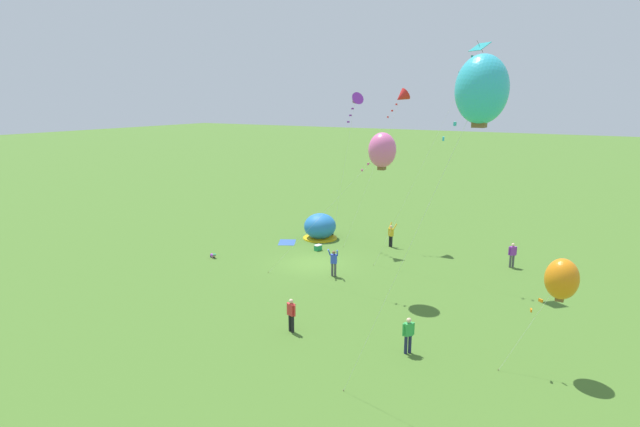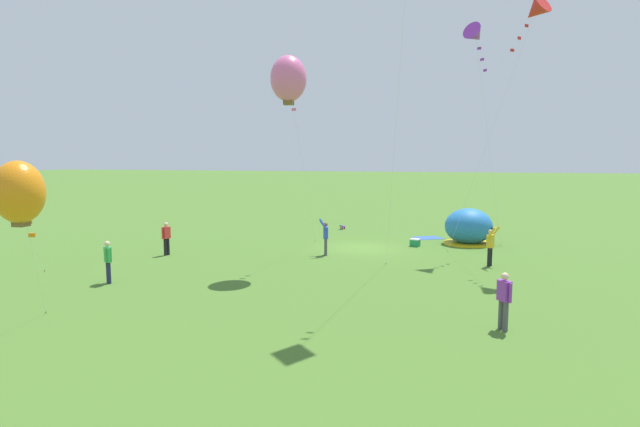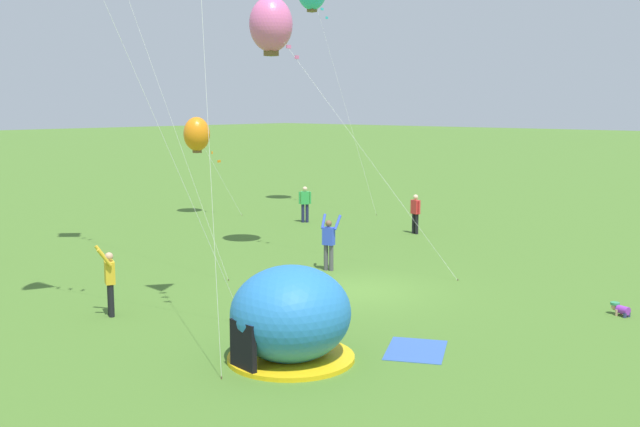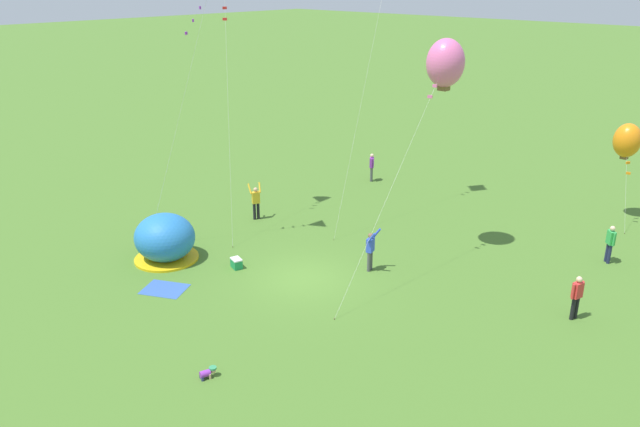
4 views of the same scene
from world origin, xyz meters
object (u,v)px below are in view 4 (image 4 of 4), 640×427
toddler_crawling (208,373)px  kite_pink (445,63)px  popup_tent (165,238)px  cooler_box (236,263)px  person_far_back (577,295)px  person_with_toddler (372,166)px  person_strolling (610,242)px  kite_orange (627,141)px  person_arms_raised (370,249)px  person_flying_kite (256,201)px

toddler_crawling → kite_pink: (-0.21, 12.92, 8.26)m
popup_tent → cooler_box: 3.44m
popup_tent → person_far_back: size_ratio=1.63×
person_with_toddler → kite_pink: kite_pink is taller
person_strolling → person_with_toddler: same height
person_with_toddler → kite_pink: (8.48, -6.16, 7.47)m
person_far_back → kite_orange: (-2.60, 11.56, 3.13)m
popup_tent → person_with_toddler: popup_tent is taller
cooler_box → person_arms_raised: (4.35, 3.74, 0.78)m
popup_tent → toddler_crawling: 9.35m
person_far_back → person_with_toddler: same height
person_strolling → kite_orange: (-1.75, 5.81, 3.13)m
cooler_box → person_with_toddler: (-3.31, 13.42, 0.74)m
popup_tent → person_far_back: bearing=25.4°
cooler_box → kite_pink: 12.12m
cooler_box → person_strolling: 16.24m
toddler_crawling → person_strolling: (6.09, 17.13, 0.79)m
person_with_toddler → kite_pink: size_ratio=0.18×
person_arms_raised → person_strolling: bearing=47.3°
person_flying_kite → kite_orange: (13.41, 12.87, 3.09)m
cooler_box → person_with_toddler: bearing=103.8°
person_with_toddler → kite_orange: size_ratio=0.35×
kite_orange → kite_pink: 11.83m
kite_orange → person_strolling: bearing=-73.3°
popup_tent → person_strolling: (14.45, 13.02, -0.03)m
popup_tent → person_flying_kite: bearing=96.8°
cooler_box → person_far_back: (12.33, 5.72, 0.74)m
popup_tent → person_arms_raised: size_ratio=1.49×
person_with_toddler → kite_pink: bearing=-36.0°
cooler_box → person_strolling: person_strolling is taller
person_with_toddler → person_flying_kite: person_flying_kite is taller
person_arms_raised → kite_pink: size_ratio=0.20×
popup_tent → kite_orange: kite_orange is taller
person_strolling → kite_pink: kite_pink is taller
popup_tent → cooler_box: popup_tent is taller
cooler_box → toddler_crawling: cooler_box is taller
person_flying_kite → cooler_box: bearing=-50.1°
cooler_box → popup_tent: bearing=-152.5°
person_strolling → person_arms_raised: person_arms_raised is taller
kite_pink → person_strolling: bearing=33.8°
person_far_back → person_strolling: same height
popup_tent → person_flying_kite: size_ratio=1.49×
toddler_crawling → kite_pink: kite_pink is taller
toddler_crawling → person_far_back: size_ratio=0.32×
popup_tent → person_far_back: (15.30, 7.27, -0.03)m
person_far_back → person_with_toddler: bearing=153.8°
popup_tent → person_strolling: size_ratio=1.63×
cooler_box → person_with_toddler: person_with_toddler is taller
person_flying_kite → person_strolling: bearing=25.0°
cooler_box → person_far_back: bearing=24.9°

